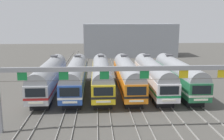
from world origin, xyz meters
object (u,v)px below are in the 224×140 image
Objects in this scene: commuter_train_blue at (76,75)px; commuter_train_yellow at (102,75)px; commuter_train_green at (178,74)px; commuter_train_orange at (127,75)px; commuter_train_stainless at (49,76)px; commuter_train_white at (153,74)px; catenary_gantry at (124,78)px.

commuter_train_yellow is (3.89, 0.00, 0.00)m from commuter_train_blue.
commuter_train_green is at bearing 0.00° from commuter_train_yellow.
commuter_train_orange is 7.78m from commuter_train_green.
commuter_train_orange is at bearing 0.00° from commuter_train_stainless.
commuter_train_white is 0.73× the size of catenary_gantry.
catenary_gantry reaches higher than commuter_train_blue.
catenary_gantry reaches higher than commuter_train_green.
commuter_train_stainless is 1.00× the size of commuter_train_orange.
commuter_train_blue and commuter_train_yellow have the same top height.
commuter_train_stainless is at bearing 180.00° from commuter_train_orange.
commuter_train_stainless and commuter_train_blue have the same top height.
commuter_train_blue is 1.00× the size of commuter_train_orange.
catenary_gantry is (9.72, -13.50, 2.64)m from commuter_train_stainless.
commuter_train_white is at bearing 0.00° from commuter_train_yellow.
commuter_train_orange and commuter_train_white have the same top height.
commuter_train_stainless is 7.78m from commuter_train_yellow.
commuter_train_orange is (3.89, 0.00, 0.00)m from commuter_train_yellow.
catenary_gantry reaches higher than commuter_train_yellow.
commuter_train_yellow and commuter_train_orange have the same top height.
commuter_train_green is at bearing 0.00° from commuter_train_stainless.
commuter_train_white is at bearing 66.63° from catenary_gantry.
catenary_gantry is at bearing -113.37° from commuter_train_white.
catenary_gantry reaches higher than commuter_train_white.
commuter_train_stainless is at bearing 180.00° from commuter_train_yellow.
commuter_train_blue is 15.56m from commuter_train_green.
commuter_train_green is at bearing 54.24° from catenary_gantry.
commuter_train_orange is (11.67, 0.00, 0.00)m from commuter_train_stainless.
commuter_train_blue is at bearing 180.00° from commuter_train_green.
commuter_train_yellow is at bearing 0.00° from commuter_train_blue.
commuter_train_yellow is at bearing 180.00° from commuter_train_white.
catenary_gantry reaches higher than commuter_train_orange.
commuter_train_orange is at bearing 180.00° from commuter_train_green.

